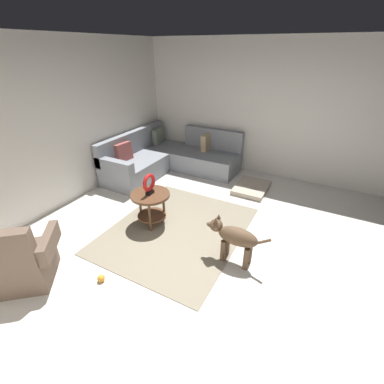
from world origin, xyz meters
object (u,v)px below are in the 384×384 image
(side_table, at_px, (151,201))
(torus_sculpture, at_px, (149,184))
(dog_bed_mat, at_px, (251,188))
(dog_toy_ball, at_px, (101,278))
(armchair, at_px, (20,262))
(sectional_couch, at_px, (169,159))
(dog, at_px, (234,237))

(side_table, relative_size, torus_sculpture, 1.84)
(dog_bed_mat, xyz_separation_m, dog_toy_ball, (-3.15, 0.90, 0.00))
(armchair, xyz_separation_m, torus_sculpture, (1.72, -0.61, 0.39))
(armchair, height_order, torus_sculpture, armchair)
(sectional_couch, distance_m, side_table, 2.07)
(torus_sculpture, bearing_deg, sectional_couch, 24.89)
(torus_sculpture, bearing_deg, side_table, 82.87)
(dog, bearing_deg, armchair, 127.59)
(sectional_couch, bearing_deg, dog, -131.91)
(armchair, distance_m, dog_toy_ball, 0.93)
(torus_sculpture, bearing_deg, dog_toy_ball, -172.58)
(side_table, bearing_deg, torus_sculpture, -97.13)
(sectional_couch, relative_size, dog, 2.65)
(dog_bed_mat, bearing_deg, side_table, 150.18)
(dog_bed_mat, relative_size, dog, 0.94)
(side_table, relative_size, dog_toy_ball, 6.67)
(sectional_couch, height_order, dog_bed_mat, sectional_couch)
(side_table, height_order, torus_sculpture, torus_sculpture)
(side_table, bearing_deg, dog_bed_mat, -29.82)
(sectional_couch, height_order, dog_toy_ball, sectional_couch)
(armchair, bearing_deg, dog, -3.09)
(side_table, distance_m, dog, 1.45)
(torus_sculpture, relative_size, dog_toy_ball, 3.62)
(sectional_couch, distance_m, armchair, 3.60)
(sectional_couch, bearing_deg, torus_sculpture, -155.11)
(armchair, distance_m, dog, 2.55)
(side_table, bearing_deg, armchair, 160.39)
(dog_toy_ball, bearing_deg, torus_sculpture, 7.42)
(dog_toy_ball, bearing_deg, armchair, 118.84)
(side_table, xyz_separation_m, dog_bed_mat, (1.86, -1.07, -0.37))
(side_table, distance_m, dog_bed_mat, 2.18)
(torus_sculpture, bearing_deg, dog_bed_mat, -29.82)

